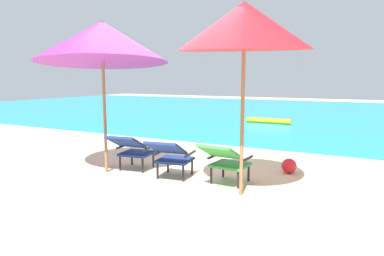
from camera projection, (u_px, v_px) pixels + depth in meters
ground_plane at (252, 140)px, 9.12m from camera, size 40.00×40.00×0.00m
ocean_band at (305, 113)px, 16.09m from camera, size 40.00×18.00×0.01m
swim_buoy at (268, 121)px, 12.39m from camera, size 1.60×0.18×0.18m
lounge_chair_left at (132, 148)px, 5.98m from camera, size 0.65×0.94×0.68m
lounge_chair_center at (171, 155)px, 5.49m from camera, size 0.65×0.94×0.68m
lounge_chair_right at (226, 159)px, 5.18m from camera, size 0.58×0.90×0.68m
beach_umbrella_left at (102, 42)px, 5.68m from camera, size 3.05×3.06×2.61m
beach_umbrella_right at (244, 26)px, 4.50m from camera, size 2.20×2.22×2.63m
beach_ball at (289, 166)px, 5.89m from camera, size 0.25×0.25×0.25m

